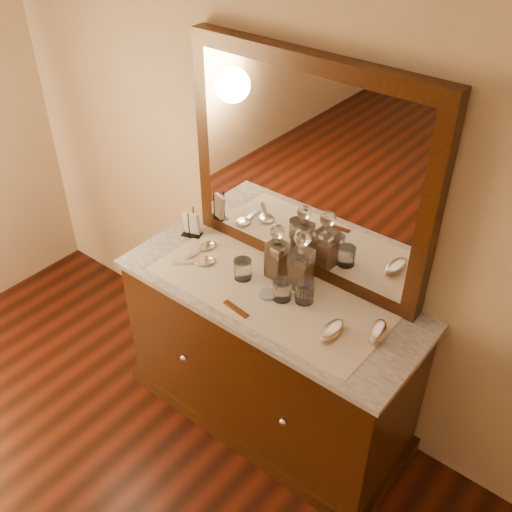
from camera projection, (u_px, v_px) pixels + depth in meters
name	position (u px, v px, depth m)	size (l,w,h in m)	color
dresser_cabinet	(269.00, 359.00, 2.92)	(1.40, 0.55, 0.82)	black
dresser_plinth	(268.00, 408.00, 3.14)	(1.46, 0.59, 0.08)	black
knob_left	(184.00, 358.00, 2.87)	(0.04, 0.04, 0.04)	silver
knob_right	(283.00, 422.00, 2.57)	(0.04, 0.04, 0.04)	silver
marble_top	(270.00, 293.00, 2.67)	(1.44, 0.59, 0.03)	white
mirror_frame	(307.00, 171.00, 2.51)	(1.20, 0.08, 1.00)	black
mirror_glass	(302.00, 174.00, 2.49)	(1.06, 0.01, 0.86)	white
lace_runner	(267.00, 292.00, 2.64)	(1.10, 0.45, 0.00)	silver
pin_dish	(268.00, 294.00, 2.62)	(0.08, 0.08, 0.01)	silver
comb	(236.00, 309.00, 2.55)	(0.14, 0.03, 0.01)	brown
napkin_rack	(192.00, 225.00, 2.98)	(0.11, 0.09, 0.15)	black
decanter_left	(277.00, 257.00, 2.68)	(0.09, 0.09, 0.27)	brown
decanter_right	(301.00, 266.00, 2.61)	(0.10, 0.10, 0.30)	brown
brush_near	(331.00, 331.00, 2.41)	(0.07, 0.15, 0.04)	tan
brush_far	(378.00, 332.00, 2.41)	(0.10, 0.16, 0.04)	tan
hand_mirror_outer	(205.00, 247.00, 2.91)	(0.08, 0.19, 0.02)	silver
hand_mirror_inner	(201.00, 261.00, 2.81)	(0.19, 0.18, 0.02)	silver
tumblers	(276.00, 284.00, 2.62)	(0.40, 0.13, 0.09)	white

